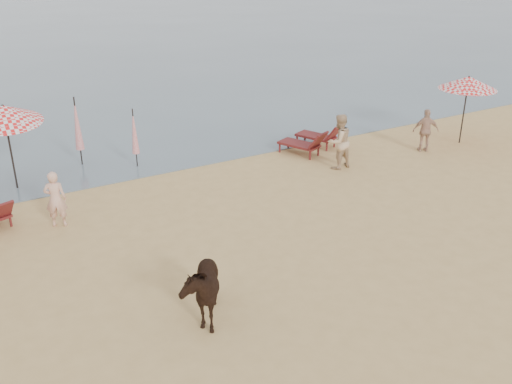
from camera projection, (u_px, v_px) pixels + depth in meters
ground at (382, 331)px, 11.28m from camera, size 120.00×120.00×0.00m
lounger_cluster_right at (313, 139)px, 20.79m from camera, size 2.38×2.34×0.66m
umbrella_open_left_b at (4, 114)px, 16.82m from camera, size 2.18×2.22×2.78m
umbrella_open_right at (468, 83)px, 20.90m from camera, size 2.11×2.11×2.57m
umbrella_closed_left at (77, 124)px, 19.04m from camera, size 0.29×0.29×2.40m
umbrella_closed_right at (134, 132)px, 18.97m from camera, size 0.25×0.25×2.05m
cow at (200, 287)px, 11.42m from camera, size 1.42×1.89×1.45m
beachgoer_left at (56, 199)px, 15.15m from camera, size 0.67×0.56×1.57m
beachgoer_right_a at (339, 142)px, 19.04m from camera, size 0.96×0.78×1.87m
beachgoer_right_b at (426, 130)px, 20.65m from camera, size 0.99×0.81×1.57m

